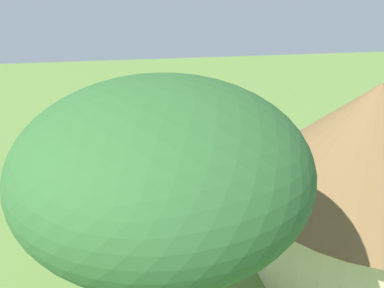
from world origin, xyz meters
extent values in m
plane|color=olive|center=(0.00, 0.00, 0.00)|extent=(36.00, 36.00, 0.00)
cylinder|color=beige|center=(-2.03, 6.07, 1.11)|extent=(4.74, 4.74, 2.23)
cone|color=brown|center=(-2.03, 6.07, 3.50)|extent=(5.64, 5.64, 2.54)
cylinder|color=#4B3729|center=(3.29, 1.01, 1.10)|extent=(0.10, 0.10, 2.20)
cone|color=beige|center=(3.29, 1.01, 2.68)|extent=(4.29, 4.29, 0.95)
cube|color=silver|center=(3.29, 1.01, 0.72)|extent=(1.50, 0.90, 0.04)
cylinder|color=silver|center=(2.64, 1.39, 0.35)|extent=(0.06, 0.06, 0.70)
cylinder|color=silver|center=(3.97, 1.32, 0.35)|extent=(0.06, 0.06, 0.70)
cylinder|color=silver|center=(2.60, 0.69, 0.35)|extent=(0.06, 0.06, 0.70)
cylinder|color=silver|center=(3.93, 0.62, 0.35)|extent=(0.06, 0.06, 0.70)
cube|color=silver|center=(4.40, 0.62, 0.45)|extent=(0.54, 0.55, 0.04)
cube|color=silver|center=(4.58, 0.56, 0.68)|extent=(0.18, 0.43, 0.45)
cylinder|color=silver|center=(4.16, 0.50, 0.23)|extent=(0.04, 0.04, 0.45)
cylinder|color=silver|center=(4.29, 0.86, 0.23)|extent=(0.04, 0.04, 0.45)
cylinder|color=silver|center=(4.50, 0.38, 0.23)|extent=(0.04, 0.04, 0.45)
cylinder|color=silver|center=(4.63, 0.74, 0.23)|extent=(0.04, 0.04, 0.45)
cube|color=silver|center=(2.19, 1.43, 0.45)|extent=(0.55, 0.56, 0.04)
cube|color=silver|center=(2.01, 1.50, 0.68)|extent=(0.20, 0.42, 0.45)
cylinder|color=silver|center=(2.43, 1.55, 0.23)|extent=(0.04, 0.04, 0.45)
cylinder|color=silver|center=(2.29, 1.19, 0.23)|extent=(0.04, 0.04, 0.45)
cylinder|color=silver|center=(2.09, 1.68, 0.23)|extent=(0.04, 0.04, 0.45)
cylinder|color=silver|center=(1.95, 1.32, 0.23)|extent=(0.04, 0.04, 0.45)
cylinder|color=black|center=(4.71, -0.02, 0.40)|extent=(0.12, 0.12, 0.80)
cylinder|color=black|center=(4.78, 0.10, 0.40)|extent=(0.12, 0.12, 0.80)
cube|color=gold|center=(4.74, 0.04, 1.09)|extent=(0.40, 0.48, 0.57)
cylinder|color=#DAB18B|center=(4.62, -0.17, 1.10)|extent=(0.08, 0.08, 0.54)
cylinder|color=#DAB18B|center=(4.87, 0.25, 1.10)|extent=(0.08, 0.08, 0.54)
sphere|color=#DAB18B|center=(4.74, 0.04, 1.50)|extent=(0.22, 0.22, 0.22)
cylinder|color=black|center=(2.65, -0.74, 0.40)|extent=(0.12, 0.12, 0.80)
cylinder|color=black|center=(2.60, -0.61, 0.40)|extent=(0.12, 0.12, 0.80)
cube|color=#AB3B40|center=(2.63, -0.67, 1.08)|extent=(0.33, 0.47, 0.56)
cylinder|color=#E4AA8C|center=(2.71, -0.91, 1.09)|extent=(0.08, 0.08, 0.53)
cylinder|color=#E4AA8C|center=(2.55, -0.44, 1.09)|extent=(0.08, 0.08, 0.53)
sphere|color=#E4AA8C|center=(2.63, -0.67, 1.49)|extent=(0.22, 0.22, 0.22)
cylinder|color=black|center=(-1.50, -2.11, 0.42)|extent=(0.12, 0.12, 0.83)
cylinder|color=black|center=(-1.39, -2.21, 0.42)|extent=(0.12, 0.12, 0.83)
cube|color=#B13D41|center=(-1.45, -2.16, 1.13)|extent=(0.48, 0.45, 0.59)
cylinder|color=#D7AD92|center=(-1.64, -1.99, 1.15)|extent=(0.09, 0.09, 0.56)
cylinder|color=#D7AD92|center=(-1.25, -2.33, 1.15)|extent=(0.09, 0.09, 0.56)
sphere|color=#D7AD92|center=(-1.45, -2.16, 1.56)|extent=(0.23, 0.23, 0.23)
cube|color=teal|center=(-2.16, 0.16, 0.22)|extent=(0.66, 0.64, 0.03)
cube|color=white|center=(-2.43, 0.09, 0.45)|extent=(0.64, 0.64, 0.34)
cube|color=beige|center=(-2.28, 0.40, 0.11)|extent=(0.60, 0.19, 0.22)
cube|color=beige|center=(-2.15, -0.10, 0.11)|extent=(0.60, 0.19, 0.22)
cylinder|color=silver|center=(0.54, -2.21, 0.94)|extent=(1.65, 1.44, 0.61)
cylinder|color=black|center=(0.28, -2.40, 0.94)|extent=(0.44, 0.55, 0.63)
cylinder|color=black|center=(0.77, -2.04, 0.94)|extent=(0.44, 0.55, 0.63)
cylinder|color=silver|center=(1.18, -1.73, 1.12)|extent=(0.59, 0.54, 0.48)
cube|color=silver|center=(1.40, -1.56, 1.28)|extent=(0.43, 0.38, 0.20)
cube|color=black|center=(1.55, -1.46, 1.25)|extent=(0.17, 0.17, 0.12)
cube|color=black|center=(1.18, -1.73, 1.32)|extent=(0.32, 0.25, 0.28)
cylinder|color=silver|center=(0.92, -1.71, 0.35)|extent=(0.11, 0.11, 0.71)
cylinder|color=black|center=(0.92, -1.71, 0.03)|extent=(0.13, 0.13, 0.06)
cylinder|color=silver|center=(1.12, -1.98, 0.35)|extent=(0.11, 0.11, 0.71)
cylinder|color=black|center=(1.12, -1.98, 0.03)|extent=(0.13, 0.13, 0.06)
cylinder|color=silver|center=(-0.05, -2.43, 0.35)|extent=(0.11, 0.11, 0.71)
cylinder|color=black|center=(-0.05, -2.43, 0.03)|extent=(0.13, 0.13, 0.06)
cylinder|color=silver|center=(0.15, -2.70, 0.35)|extent=(0.11, 0.11, 0.71)
cylinder|color=black|center=(0.15, -2.70, 0.03)|extent=(0.13, 0.13, 0.06)
cylinder|color=black|center=(-0.14, -2.71, 0.84)|extent=(0.22, 0.18, 0.53)
cylinder|color=silver|center=(1.82, 3.24, 1.07)|extent=(1.62, 1.66, 0.70)
cylinder|color=black|center=(2.04, 3.47, 1.07)|extent=(0.58, 0.55, 0.72)
cylinder|color=black|center=(1.62, 3.03, 1.07)|extent=(0.58, 0.55, 0.72)
cylinder|color=silver|center=(1.26, 2.65, 1.25)|extent=(0.61, 0.62, 0.52)
cube|color=silver|center=(1.07, 2.45, 1.41)|extent=(0.41, 0.41, 0.20)
cube|color=black|center=(0.95, 2.32, 1.38)|extent=(0.17, 0.17, 0.12)
cube|color=black|center=(1.26, 2.65, 1.45)|extent=(0.28, 0.29, 0.28)
cylinder|color=silver|center=(1.54, 2.66, 0.40)|extent=(0.11, 0.11, 0.80)
cylinder|color=black|center=(1.54, 2.66, 0.03)|extent=(0.13, 0.13, 0.06)
cylinder|color=silver|center=(1.26, 2.92, 0.40)|extent=(0.11, 0.11, 0.80)
cylinder|color=black|center=(1.26, 2.92, 0.03)|extent=(0.13, 0.13, 0.06)
cylinder|color=silver|center=(2.39, 3.55, 0.40)|extent=(0.11, 0.11, 0.80)
cylinder|color=black|center=(2.39, 3.55, 0.03)|extent=(0.13, 0.13, 0.06)
cylinder|color=silver|center=(2.10, 3.82, 0.40)|extent=(0.11, 0.11, 0.80)
cylinder|color=black|center=(2.10, 3.82, 0.03)|extent=(0.13, 0.13, 0.06)
cylinder|color=black|center=(2.41, 3.86, 0.97)|extent=(0.20, 0.21, 0.53)
cylinder|color=silver|center=(-0.32, 1.23, 1.05)|extent=(1.53, 0.65, 0.65)
cylinder|color=black|center=(-0.63, 1.23, 1.05)|extent=(0.08, 0.66, 0.66)
cylinder|color=black|center=(-0.05, 1.23, 1.05)|extent=(0.08, 0.66, 0.66)
cylinder|color=silver|center=(0.44, 1.23, 1.23)|extent=(0.54, 0.29, 0.50)
cube|color=silver|center=(0.72, 1.23, 1.39)|extent=(0.40, 0.18, 0.20)
cube|color=black|center=(0.90, 1.23, 1.36)|extent=(0.12, 0.12, 0.12)
cube|color=black|center=(0.44, 1.23, 1.43)|extent=(0.37, 0.04, 0.28)
cylinder|color=silver|center=(0.26, 1.41, 0.40)|extent=(0.11, 0.11, 0.81)
cylinder|color=black|center=(0.26, 1.41, 0.03)|extent=(0.13, 0.13, 0.06)
cylinder|color=silver|center=(0.26, 1.06, 0.40)|extent=(0.11, 0.11, 0.81)
cylinder|color=black|center=(0.26, 1.06, 0.03)|extent=(0.13, 0.13, 0.06)
cylinder|color=silver|center=(-0.90, 1.41, 0.40)|extent=(0.11, 0.11, 0.81)
cylinder|color=black|center=(-0.90, 1.41, 0.03)|extent=(0.13, 0.13, 0.06)
cylinder|color=silver|center=(-0.90, 1.05, 0.40)|extent=(0.11, 0.11, 0.81)
cylinder|color=black|center=(-0.90, 1.05, 0.03)|extent=(0.13, 0.13, 0.06)
cylinder|color=black|center=(-1.14, 1.23, 0.95)|extent=(0.24, 0.05, 0.53)
cylinder|color=brown|center=(3.68, 5.50, 1.46)|extent=(0.25, 0.25, 2.92)
ellipsoid|color=#266833|center=(3.68, 5.50, 3.63)|extent=(2.57, 2.57, 1.54)
ellipsoid|color=#2D602A|center=(2.78, 8.92, 4.62)|extent=(3.90, 3.90, 2.34)
cube|color=#995C46|center=(3.37, -3.70, 0.04)|extent=(1.55, 2.68, 0.08)
camera|label=1|loc=(3.08, 13.67, 7.13)|focal=38.29mm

